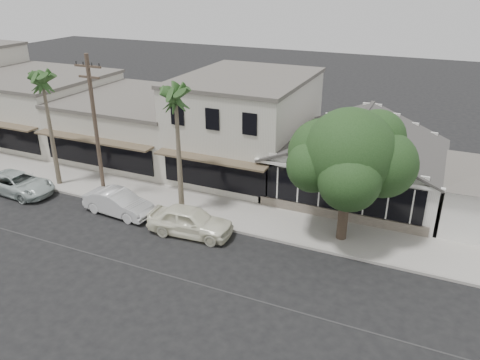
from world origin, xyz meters
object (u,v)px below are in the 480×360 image
at_px(car_0, 190,221).
at_px(shade_tree, 349,156).
at_px(car_2, 19,184).
at_px(utility_pole, 96,127).
at_px(car_1, 118,203).

bearing_deg(car_0, shade_tree, -73.47).
distance_m(car_0, car_2, 12.60).
relative_size(car_0, car_2, 0.95).
relative_size(utility_pole, car_2, 1.84).
distance_m(utility_pole, car_0, 8.12).
xyz_separation_m(car_0, car_2, (-12.60, 0.02, -0.12)).
height_order(utility_pole, car_0, utility_pole).
xyz_separation_m(car_0, car_1, (-5.00, 0.32, -0.08)).
distance_m(car_1, shade_tree, 13.45).
bearing_deg(car_1, utility_pole, 65.36).
relative_size(utility_pole, car_1, 2.06).
bearing_deg(car_0, car_1, 81.84).
relative_size(car_0, shade_tree, 0.65).
xyz_separation_m(utility_pole, shade_tree, (14.51, 1.50, -0.05)).
bearing_deg(car_2, utility_pole, -73.98).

